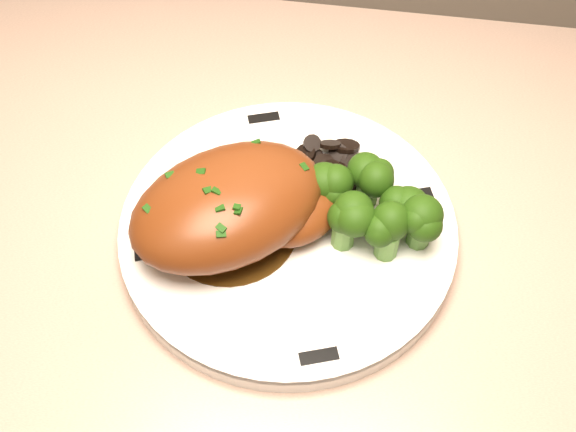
# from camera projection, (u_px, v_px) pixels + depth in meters

# --- Properties ---
(plate) EXTENTS (0.33, 0.33, 0.02)m
(plate) POSITION_uv_depth(u_px,v_px,m) (288.00, 230.00, 0.55)
(plate) COLOR white
(plate) RESTS_ON counter
(rim_accent_0) EXTENTS (0.03, 0.02, 0.00)m
(rim_accent_0) POSITION_uv_depth(u_px,v_px,m) (264.00, 118.00, 0.61)
(rim_accent_0) COLOR black
(rim_accent_0) RESTS_ON plate
(rim_accent_1) EXTENTS (0.02, 0.03, 0.00)m
(rim_accent_1) POSITION_uv_depth(u_px,v_px,m) (140.00, 246.00, 0.53)
(rim_accent_1) COLOR black
(rim_accent_1) RESTS_ON plate
(rim_accent_2) EXTENTS (0.03, 0.02, 0.00)m
(rim_accent_2) POSITION_uv_depth(u_px,v_px,m) (319.00, 356.00, 0.48)
(rim_accent_2) COLOR black
(rim_accent_2) RESTS_ON plate
(rim_accent_3) EXTENTS (0.02, 0.03, 0.00)m
(rim_accent_3) POSITION_uv_depth(u_px,v_px,m) (429.00, 202.00, 0.56)
(rim_accent_3) COLOR black
(rim_accent_3) RESTS_ON plate
(gravy_pool) EXTENTS (0.10, 0.10, 0.00)m
(gravy_pool) POSITION_uv_depth(u_px,v_px,m) (230.00, 228.00, 0.54)
(gravy_pool) COLOR #3F260B
(gravy_pool) RESTS_ON plate
(chicken_breast) EXTENTS (0.18, 0.17, 0.06)m
(chicken_breast) POSITION_uv_depth(u_px,v_px,m) (236.00, 207.00, 0.52)
(chicken_breast) COLOR brown
(chicken_breast) RESTS_ON plate
(mushroom_pile) EXTENTS (0.08, 0.06, 0.02)m
(mushroom_pile) POSITION_uv_depth(u_px,v_px,m) (320.00, 174.00, 0.57)
(mushroom_pile) COLOR black
(mushroom_pile) RESTS_ON plate
(broccoli_florets) EXTENTS (0.09, 0.07, 0.04)m
(broccoli_florets) POSITION_uv_depth(u_px,v_px,m) (376.00, 209.00, 0.53)
(broccoli_florets) COLOR #5D913D
(broccoli_florets) RESTS_ON plate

